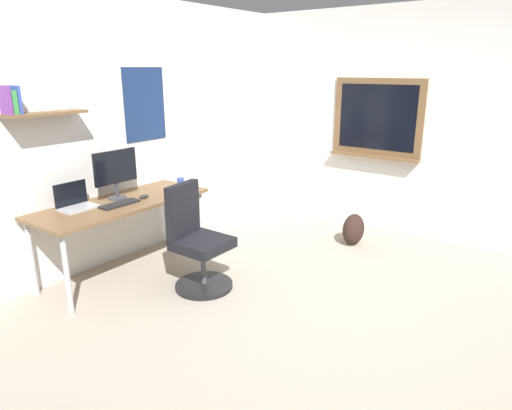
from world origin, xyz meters
TOP-DOWN VIEW (x-y plane):
  - ground_plane at (0.00, 0.00)m, footprint 5.20×5.20m
  - wall_back at (-0.00, 2.45)m, footprint 5.00×0.30m
  - wall_right at (2.45, 0.03)m, footprint 0.22×5.00m
  - desk at (-0.36, 2.04)m, footprint 1.66×0.65m
  - office_chair at (-0.16, 1.29)m, footprint 0.52×0.52m
  - laptop at (-0.73, 2.20)m, footprint 0.31×0.21m
  - monitor_primary at (-0.32, 2.15)m, footprint 0.46×0.17m
  - keyboard at (-0.44, 1.96)m, footprint 0.37×0.13m
  - computer_mouse at (-0.16, 1.96)m, footprint 0.10×0.06m
  - coffee_mug at (0.37, 2.01)m, footprint 0.08×0.08m
  - backpack at (1.64, 0.60)m, footprint 0.32×0.22m

SIDE VIEW (x-z plane):
  - ground_plane at x=0.00m, z-range 0.00..0.00m
  - backpack at x=1.64m, z-range 0.00..0.35m
  - office_chair at x=-0.16m, z-range -0.07..0.88m
  - desk at x=-0.36m, z-range 0.30..1.02m
  - keyboard at x=-0.44m, z-range 0.72..0.74m
  - computer_mouse at x=-0.16m, z-range 0.72..0.75m
  - coffee_mug at x=0.37m, z-range 0.72..0.81m
  - laptop at x=-0.73m, z-range 0.66..0.89m
  - monitor_primary at x=-0.32m, z-range 0.76..1.22m
  - wall_right at x=2.45m, z-range 0.00..2.60m
  - wall_back at x=0.00m, z-range 0.00..2.60m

